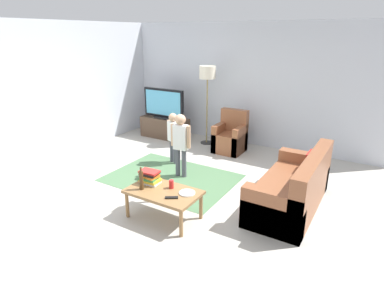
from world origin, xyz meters
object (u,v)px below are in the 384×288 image
Objects in this scene: tv at (164,104)px; armchair at (231,138)px; book_stack at (150,177)px; child_center at (181,140)px; soda_can at (171,184)px; couch at (295,190)px; child_near_tv at (173,134)px; tv_stand at (165,128)px; plate at (187,193)px; bottle at (141,180)px; coffee_table at (163,194)px; floor_lamp at (207,77)px; tv_remote at (172,198)px.

tv reaches higher than armchair.
book_stack is (1.86, -2.89, -0.33)m from tv.
child_center is 9.57× the size of soda_can.
couch is 1.81m from soda_can.
armchair is 1.42m from child_near_tv.
tv_stand is 5.45× the size of plate.
child_center is at bearing 101.31° from bottle.
couch is 2.59m from child_near_tv.
child_near_tv reaches higher than bottle.
coffee_table is at bearing -59.32° from child_near_tv.
child_center is at bearing 178.00° from couch.
armchair is at bearing 96.99° from coffee_table.
floor_lamp is 2.11m from child_center.
plate is at bearing -135.98° from couch.
tv_stand is 0.60m from tv.
tv_stand is at bearing 153.90° from couch.
bottle is at bearing -156.80° from coffee_table.
floor_lamp reaches higher than soda_can.
book_stack is (-0.30, 0.09, 0.14)m from coffee_table.
bottle is at bearing -58.79° from tv.
tv_stand is 1.05× the size of child_center.
book_stack reaches higher than tv_remote.
book_stack is at bearing -57.47° from tv_stand.
coffee_table is at bearing -112.62° from soda_can.
child_center is at bearing -96.80° from armchair.
couch is 1.01× the size of floor_lamp.
child_center is 3.49× the size of bottle.
book_stack reaches higher than plate.
plate reaches higher than tv_remote.
tv_stand is 3.82m from plate.
child_near_tv is (-0.67, -1.22, 0.31)m from armchair.
child_center is at bearing -46.62° from tv.
soda_can is at bearing 175.77° from plate.
child_center is at bearing 85.68° from tv_remote.
coffee_table is 0.34m from plate.
child_center reaches higher than book_stack.
tv reaches higher than soda_can.
armchair is 3.14m from tv_remote.
tv is at bearing 94.17° from tv_remote.
tv_stand is 3.64m from soda_can.
child_near_tv is 5.96× the size of tv_remote.
tv_remote is at bearing -52.50° from tv.
bottle is at bearing -83.92° from book_stack.
book_stack is at bearing -66.10° from child_near_tv.
tv_stand is 7.06× the size of tv_remote.
child_near_tv reaches higher than tv_remote.
soda_can is (2.21, -2.86, -0.37)m from tv.
child_center reaches higher than child_near_tv.
floor_lamp is at bearing 114.45° from plate.
bottle is at bearing -78.69° from child_center.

